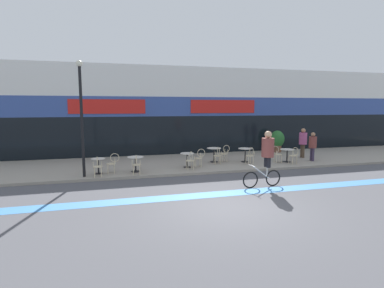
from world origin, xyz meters
name	(u,v)px	position (x,y,z in m)	size (l,w,h in m)	color
ground_plane	(228,207)	(0.00, 0.00, 0.00)	(120.00, 120.00, 0.00)	#4C4C51
sidewalk_slab	(178,163)	(0.00, 7.25, 0.06)	(40.00, 5.50, 0.12)	gray
storefront_facade	(163,111)	(0.00, 11.96, 2.79)	(40.00, 4.06, 5.61)	silver
bike_lane_stripe	(213,194)	(0.00, 1.42, 0.00)	(36.00, 0.70, 0.01)	#3D7AB7
bistro_table_0	(98,163)	(-4.06, 5.40, 0.61)	(0.61, 0.61, 0.70)	black
bistro_table_1	(136,161)	(-2.41, 5.41, 0.63)	(0.74, 0.74, 0.70)	black
bistro_table_2	(187,157)	(0.14, 5.77, 0.63)	(0.69, 0.69, 0.71)	black
bistro_table_3	(214,152)	(1.89, 6.77, 0.68)	(0.77, 0.77, 0.77)	black
bistro_table_4	(245,152)	(3.54, 6.37, 0.66)	(0.74, 0.74, 0.75)	black
bistro_table_5	(287,153)	(5.74, 5.77, 0.63)	(0.76, 0.76, 0.70)	black
cafe_chair_0_near	(98,165)	(-4.06, 4.77, 0.64)	(0.40, 0.58, 0.90)	beige
cafe_chair_0_side	(113,162)	(-3.43, 5.40, 0.64)	(0.58, 0.40, 0.90)	beige
cafe_chair_1_near	(136,163)	(-2.42, 4.78, 0.64)	(0.45, 0.60, 0.90)	beige
cafe_chair_2_near	(190,159)	(0.14, 5.14, 0.64)	(0.42, 0.58, 0.90)	beige
cafe_chair_2_side	(199,157)	(0.76, 5.76, 0.64)	(0.58, 0.41, 0.90)	beige
cafe_chair_3_near	(218,154)	(1.89, 6.15, 0.64)	(0.42, 0.59, 0.90)	beige
cafe_chair_3_side	(225,152)	(2.52, 6.78, 0.64)	(0.60, 0.45, 0.90)	beige
cafe_chair_4_near	(250,154)	(3.55, 5.74, 0.64)	(0.43, 0.59, 0.90)	beige
cafe_chair_5_near	(294,154)	(5.75, 5.14, 0.64)	(0.45, 0.60, 0.90)	beige
cafe_chair_5_side	(277,153)	(5.11, 5.77, 0.64)	(0.59, 0.44, 0.90)	beige
planter_pot	(277,140)	(7.12, 9.13, 0.90)	(0.93, 0.93, 1.43)	brown
lamp_post	(81,110)	(-4.63, 4.97, 2.96)	(0.26, 0.26, 4.89)	black
cyclist_0	(267,153)	(2.34, 1.88, 1.32)	(1.65, 0.53, 2.19)	black
pedestrian_near_end	(303,140)	(7.44, 6.82, 1.15)	(0.48, 0.48, 1.73)	#4C3D2D
pedestrian_far_end	(313,144)	(7.30, 5.74, 1.06)	(0.43, 0.43, 1.59)	#382D47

